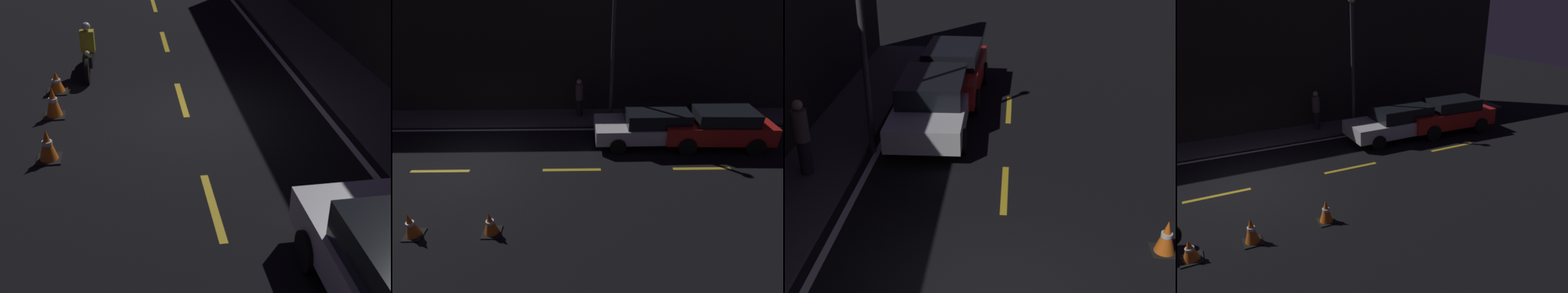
% 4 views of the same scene
% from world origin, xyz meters
% --- Properties ---
extents(ground_plane, '(56.00, 56.00, 0.00)m').
position_xyz_m(ground_plane, '(0.00, 0.00, 0.00)').
color(ground_plane, black).
extents(raised_curb, '(28.00, 1.79, 0.10)m').
position_xyz_m(raised_curb, '(0.00, 4.28, 0.05)').
color(raised_curb, '#424244').
rests_on(raised_curb, ground).
extents(building_front, '(28.00, 0.30, 5.98)m').
position_xyz_m(building_front, '(0.00, 5.32, 2.99)').
color(building_front, black).
rests_on(building_front, ground).
extents(lane_dash_c, '(2.00, 0.14, 0.01)m').
position_xyz_m(lane_dash_c, '(-1.00, 0.00, 0.00)').
color(lane_dash_c, gold).
rests_on(lane_dash_c, ground).
extents(lane_dash_d, '(2.00, 0.14, 0.01)m').
position_xyz_m(lane_dash_d, '(3.50, 0.00, 0.00)').
color(lane_dash_d, gold).
rests_on(lane_dash_d, ground).
extents(lane_dash_e, '(2.00, 0.14, 0.01)m').
position_xyz_m(lane_dash_e, '(8.00, 0.00, 0.00)').
color(lane_dash_e, gold).
rests_on(lane_dash_e, ground).
extents(lane_solid_kerb, '(25.20, 0.14, 0.01)m').
position_xyz_m(lane_solid_kerb, '(0.00, 3.14, 0.00)').
color(lane_solid_kerb, silver).
rests_on(lane_solid_kerb, ground).
extents(sedan_white, '(4.30, 1.99, 1.42)m').
position_xyz_m(sedan_white, '(6.57, 1.97, 0.75)').
color(sedan_white, silver).
rests_on(sedan_white, ground).
extents(taxi_red, '(4.08, 1.95, 1.51)m').
position_xyz_m(taxi_red, '(9.05, 1.73, 0.81)').
color(taxi_red, red).
rests_on(taxi_red, ground).
extents(traffic_cone_near, '(0.51, 0.51, 0.53)m').
position_xyz_m(traffic_cone_near, '(-1.88, -3.00, 0.26)').
color(traffic_cone_near, black).
rests_on(traffic_cone_near, ground).
extents(traffic_cone_mid, '(0.47, 0.47, 0.71)m').
position_xyz_m(traffic_cone_mid, '(-0.47, -2.95, 0.35)').
color(traffic_cone_mid, black).
rests_on(traffic_cone_mid, ground).
extents(traffic_cone_far, '(0.47, 0.47, 0.66)m').
position_xyz_m(traffic_cone_far, '(1.51, -2.89, 0.32)').
color(traffic_cone_far, black).
rests_on(traffic_cone_far, ground).
extents(pedestrian, '(0.34, 0.34, 1.73)m').
position_xyz_m(pedestrian, '(3.75, 4.39, 0.99)').
color(pedestrian, black).
rests_on(pedestrian, raised_curb).
extents(street_lamp, '(0.28, 0.28, 5.76)m').
position_xyz_m(street_lamp, '(5.07, 3.24, 3.24)').
color(street_lamp, '#333338').
rests_on(street_lamp, ground).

